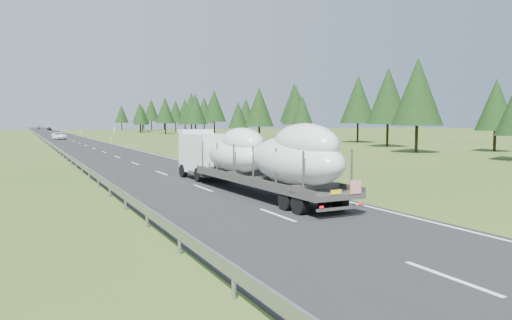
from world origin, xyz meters
name	(u,v)px	position (x,y,z in m)	size (l,w,h in m)	color
ground	(277,215)	(0.00, 0.00, 0.00)	(400.00, 400.00, 0.00)	#354C19
road_surface	(65,138)	(0.00, 100.00, 0.01)	(10.00, 400.00, 0.02)	black
guardrail	(39,136)	(-5.30, 99.94, 0.60)	(0.10, 400.00, 0.76)	slate
marker_posts	(72,131)	(6.50, 155.00, 0.54)	(0.13, 350.08, 1.00)	silver
highway_sign	(114,131)	(7.20, 80.00, 1.81)	(0.08, 0.90, 2.60)	slate
tree_line_right	(240,108)	(38.96, 92.61, 6.95)	(27.89, 240.31, 12.54)	black
boat_truck	(252,156)	(1.73, 6.05, 2.01)	(2.91, 17.47, 3.73)	silver
distant_van	(59,136)	(-1.86, 91.37, 0.74)	(2.44, 5.30, 1.47)	white
distant_car_dark	(49,129)	(1.67, 192.86, 0.69)	(1.62, 4.02, 1.37)	black
distant_car_blue	(38,128)	(-1.03, 226.15, 0.69)	(1.47, 4.21, 1.39)	#172642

